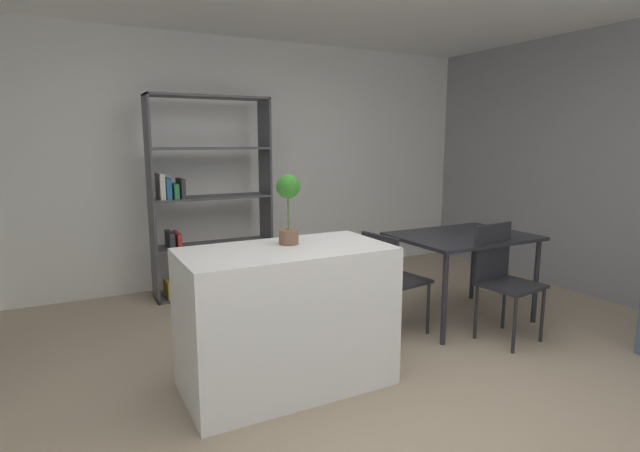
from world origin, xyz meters
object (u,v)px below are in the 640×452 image
kitchen_island (287,318)px  open_bookshelf (203,205)px  potted_plant_on_island (288,202)px  dining_chair_near (501,271)px  dining_table (462,243)px  dining_chair_island_side (389,274)px

kitchen_island → open_bookshelf: 2.27m
potted_plant_on_island → dining_chair_near: 1.94m
dining_table → dining_chair_island_side: dining_chair_island_side is taller
kitchen_island → open_bookshelf: open_bookshelf is taller
kitchen_island → potted_plant_on_island: 0.76m
kitchen_island → dining_chair_near: 1.88m
dining_table → kitchen_island: bearing=-168.2°
dining_chair_near → dining_chair_island_side: dining_chair_near is taller
dining_table → dining_chair_near: dining_chair_near is taller
open_bookshelf → dining_chair_near: open_bookshelf is taller
kitchen_island → dining_chair_island_side: kitchen_island is taller
potted_plant_on_island → kitchen_island: bearing=-123.5°
open_bookshelf → dining_table: (1.85, -1.82, -0.24)m
dining_chair_near → dining_chair_island_side: bearing=142.6°
kitchen_island → potted_plant_on_island: potted_plant_on_island is taller
kitchen_island → dining_table: (1.89, 0.40, 0.24)m
potted_plant_on_island → dining_chair_island_side: potted_plant_on_island is taller
kitchen_island → dining_chair_island_side: size_ratio=1.54×
potted_plant_on_island → open_bookshelf: 2.14m
potted_plant_on_island → dining_table: potted_plant_on_island is taller
kitchen_island → dining_chair_near: dining_chair_near is taller
dining_chair_near → dining_table: bearing=80.8°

